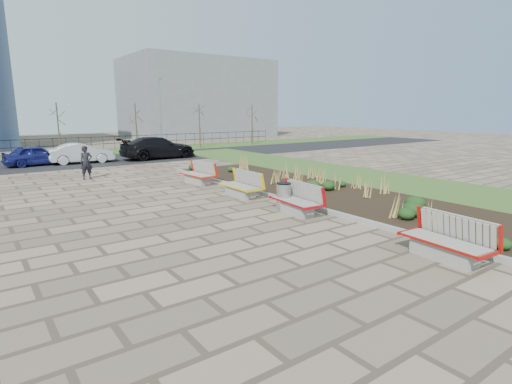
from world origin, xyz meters
TOP-DOWN VIEW (x-y plane):
  - ground at (0.00, 0.00)m, footprint 120.00×120.00m
  - planting_bed at (6.25, 5.00)m, footprint 4.50×18.00m
  - planting_curb at (3.92, 5.00)m, footprint 0.16×18.00m
  - grass_verge_near at (11.00, 5.00)m, footprint 5.00×38.00m
  - grass_verge_far at (0.00, 28.00)m, footprint 80.00×5.00m
  - road at (0.00, 22.00)m, footprint 80.00×7.00m
  - bench_a at (3.00, -2.43)m, footprint 1.08×2.17m
  - bench_b at (3.00, 2.84)m, footprint 1.11×2.18m
  - bench_c at (3.00, 6.19)m, footprint 0.94×2.12m
  - bench_d at (3.00, 9.91)m, footprint 1.05×2.16m
  - litter_bin at (3.00, 3.44)m, footprint 0.49×0.49m
  - pedestrian at (-0.96, 14.31)m, footprint 0.64×0.45m
  - car_blue at (-2.28, 21.55)m, footprint 3.91×1.94m
  - car_silver at (0.32, 21.08)m, footprint 4.07×1.64m
  - car_black at (5.46, 20.58)m, footprint 5.47×2.33m
  - tree_c at (0.00, 26.50)m, footprint 1.40×1.40m
  - tree_d at (6.00, 26.50)m, footprint 1.40×1.40m
  - tree_e at (12.00, 26.50)m, footprint 1.40×1.40m
  - tree_f at (18.00, 26.50)m, footprint 1.40×1.40m
  - lamp_east at (8.00, 26.00)m, footprint 0.24×0.60m
  - railing_fence at (0.00, 29.50)m, footprint 44.00×0.10m
  - building_grey at (20.00, 42.00)m, footprint 18.00×12.00m

SIDE VIEW (x-z plane):
  - ground at x=0.00m, z-range 0.00..0.00m
  - road at x=0.00m, z-range 0.00..0.02m
  - grass_verge_near at x=11.00m, z-range 0.00..0.04m
  - grass_verge_far at x=0.00m, z-range 0.00..0.04m
  - planting_bed at x=6.25m, z-range 0.00..0.10m
  - planting_curb at x=3.92m, z-range 0.00..0.15m
  - litter_bin at x=3.00m, z-range 0.00..0.95m
  - bench_a at x=3.00m, z-range 0.00..1.00m
  - bench_b at x=3.00m, z-range 0.00..1.00m
  - bench_c at x=3.00m, z-range 0.00..1.00m
  - bench_d at x=3.00m, z-range 0.00..1.00m
  - railing_fence at x=0.00m, z-range 0.04..1.24m
  - car_blue at x=-2.28m, z-range 0.02..1.30m
  - car_silver at x=0.32m, z-range 0.02..1.34m
  - car_black at x=5.46m, z-range 0.02..1.59m
  - pedestrian at x=-0.96m, z-range 0.00..1.70m
  - tree_c at x=0.00m, z-range 0.04..4.04m
  - tree_d at x=6.00m, z-range 0.04..4.04m
  - tree_e at x=12.00m, z-range 0.04..4.04m
  - tree_f at x=18.00m, z-range 0.04..4.04m
  - lamp_east at x=8.00m, z-range 0.04..6.04m
  - building_grey at x=20.00m, z-range 0.00..10.00m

